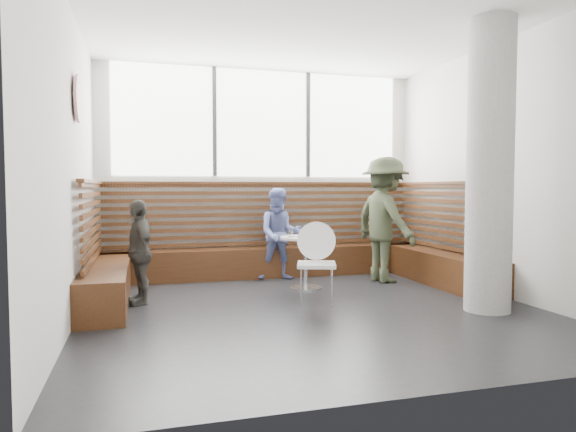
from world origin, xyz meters
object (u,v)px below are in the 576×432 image
object	(u,v)px
cafe_table	(306,251)
child_left	(139,252)
concrete_column	(490,167)
child_back	(280,234)
adult_man	(385,220)
cafe_chair	(314,256)

from	to	relation	value
cafe_table	child_left	distance (m)	2.19
concrete_column	child_back	bearing A→B (deg)	124.27
child_back	cafe_table	bearing A→B (deg)	-69.46
adult_man	child_back	world-z (taller)	adult_man
concrete_column	adult_man	bearing A→B (deg)	98.42
adult_man	cafe_chair	bearing A→B (deg)	115.26
cafe_table	cafe_chair	xyz separation A→B (m)	(-0.18, -0.88, 0.06)
concrete_column	child_back	size ratio (longest dim) A/B	2.35
child_left	child_back	bearing A→B (deg)	103.63
cafe_table	child_left	bearing A→B (deg)	-171.62
concrete_column	cafe_chair	size ratio (longest dim) A/B	3.32
cafe_chair	cafe_table	bearing A→B (deg)	97.36
cafe_table	child_back	bearing A→B (deg)	101.25
cafe_table	adult_man	distance (m)	1.35
cafe_chair	child_left	xyz separation A→B (m)	(-1.99, 0.56, 0.05)
concrete_column	adult_man	world-z (taller)	concrete_column
cafe_table	child_back	xyz separation A→B (m)	(-0.15, 0.77, 0.17)
concrete_column	adult_man	xyz separation A→B (m)	(-0.29, 1.94, -0.69)
child_left	concrete_column	bearing A→B (deg)	54.26
adult_man	child_back	xyz separation A→B (m)	(-1.43, 0.57, -0.22)
child_left	cafe_chair	bearing A→B (deg)	59.45
concrete_column	cafe_table	size ratio (longest dim) A/B	4.52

